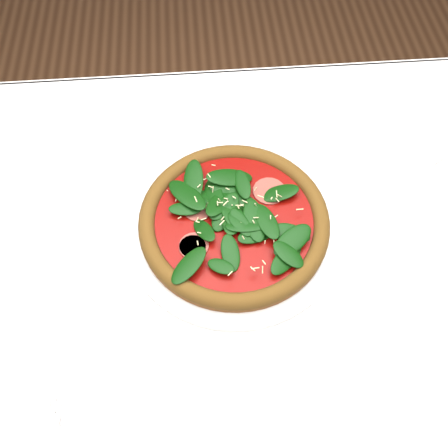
{
  "coord_description": "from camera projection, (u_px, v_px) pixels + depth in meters",
  "views": [
    {
      "loc": [
        -0.05,
        -0.43,
        1.47
      ],
      "look_at": [
        -0.02,
        0.01,
        0.77
      ],
      "focal_mm": 40.0,
      "sensor_mm": 36.0,
      "label": 1
    }
  ],
  "objects": [
    {
      "name": "ground",
      "position": [
        229.0,
        363.0,
        1.48
      ],
      "size": [
        6.0,
        6.0,
        0.0
      ],
      "primitive_type": "plane",
      "color": "brown",
      "rests_on": "ground"
    },
    {
      "name": "fork",
      "position": [
        51.0,
        443.0,
        0.66
      ],
      "size": [
        0.03,
        0.17,
        0.0
      ],
      "rotation": [
        0.0,
        0.0,
        0.01
      ],
      "color": "silver",
      "rests_on": "napkin"
    },
    {
      "name": "saucer_far",
      "position": [
        411.0,
        137.0,
        0.95
      ],
      "size": [
        0.14,
        0.14,
        0.01
      ],
      "color": "silver",
      "rests_on": "dining_table"
    },
    {
      "name": "dining_table",
      "position": [
        233.0,
        261.0,
        0.93
      ],
      "size": [
        1.21,
        0.81,
        0.75
      ],
      "color": "white",
      "rests_on": "ground"
    },
    {
      "name": "plate",
      "position": [
        234.0,
        226.0,
        0.84
      ],
      "size": [
        0.37,
        0.37,
        0.02
      ],
      "color": "silver",
      "rests_on": "dining_table"
    },
    {
      "name": "pizza",
      "position": [
        234.0,
        219.0,
        0.82
      ],
      "size": [
        0.38,
        0.38,
        0.04
      ],
      "rotation": [
        0.0,
        0.0,
        0.21
      ],
      "color": "brown",
      "rests_on": "plate"
    }
  ]
}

